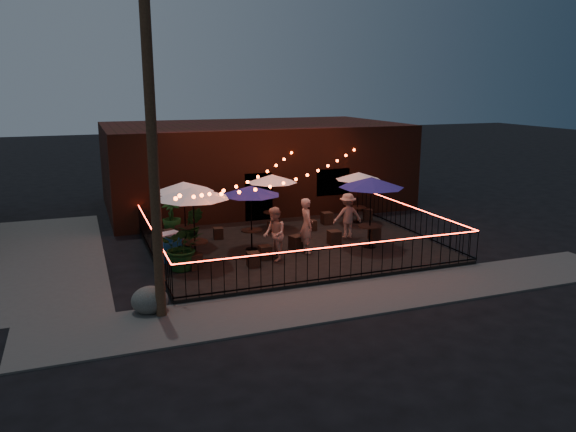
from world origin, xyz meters
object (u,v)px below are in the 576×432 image
object	(u,v)px
utility_pole	(153,163)
cafe_table_2	(251,191)
cafe_table_3	(272,179)
cafe_table_4	(371,183)
cafe_table_1	(184,187)
boulder	(150,300)
cafe_table_0	(193,194)
cafe_table_5	(359,177)
cooler	(169,247)

from	to	relation	value
utility_pole	cafe_table_2	bearing A→B (deg)	49.77
cafe_table_3	cafe_table_4	world-z (taller)	cafe_table_4
cafe_table_1	cafe_table_3	distance (m)	3.99
boulder	cafe_table_4	bearing A→B (deg)	20.18
utility_pole	cafe_table_0	distance (m)	4.09
cafe_table_2	cafe_table_5	world-z (taller)	cafe_table_2
cafe_table_2	cafe_table_3	xyz separation A→B (m)	(1.65, 2.53, -0.07)
cafe_table_1	boulder	xyz separation A→B (m)	(-1.96, -5.40, -1.95)
cafe_table_4	cafe_table_5	world-z (taller)	cafe_table_4
utility_pole	boulder	size ratio (longest dim) A/B	8.61
cafe_table_1	boulder	size ratio (longest dim) A/B	2.86
boulder	cafe_table_3	bearing A→B (deg)	49.60
cafe_table_0	cooler	distance (m)	2.14
cafe_table_2	cafe_table_3	distance (m)	3.02
cafe_table_2	cafe_table_3	bearing A→B (deg)	56.90
cafe_table_0	cafe_table_2	xyz separation A→B (m)	(2.23, 1.07, -0.26)
cafe_table_1	cafe_table_5	world-z (taller)	cafe_table_1
utility_pole	cafe_table_4	distance (m)	8.69
cafe_table_4	boulder	size ratio (longest dim) A/B	3.26
cafe_table_0	cafe_table_2	distance (m)	2.49
cafe_table_4	cafe_table_0	bearing A→B (deg)	178.77
cafe_table_0	cafe_table_3	xyz separation A→B (m)	(3.88, 3.61, -0.32)
cafe_table_0	cafe_table_1	xyz separation A→B (m)	(0.12, 2.28, -0.19)
cafe_table_3	boulder	size ratio (longest dim) A/B	2.76
cafe_table_5	cafe_table_0	bearing A→B (deg)	-156.36
boulder	cafe_table_5	bearing A→B (deg)	34.32
cooler	boulder	xyz separation A→B (m)	(-1.14, -3.90, -0.27)
cafe_table_0	cafe_table_4	size ratio (longest dim) A/B	0.94
cafe_table_0	cafe_table_4	distance (m)	6.28
utility_pole	cafe_table_5	world-z (taller)	utility_pole
cafe_table_1	cafe_table_4	bearing A→B (deg)	-21.42
cafe_table_3	cooler	world-z (taller)	cafe_table_3
cafe_table_3	cafe_table_1	bearing A→B (deg)	-160.64
cafe_table_0	cafe_table_1	world-z (taller)	cafe_table_0
cafe_table_2	cafe_table_0	bearing A→B (deg)	-154.33
cafe_table_3	cooler	bearing A→B (deg)	-148.37
utility_pole	cafe_table_1	bearing A→B (deg)	73.34
cafe_table_5	cooler	distance (m)	8.81
cafe_table_0	cafe_table_3	size ratio (longest dim) A/B	1.11
cafe_table_5	cafe_table_4	bearing A→B (deg)	-110.87
cafe_table_1	utility_pole	bearing A→B (deg)	-106.66
cafe_table_4	cafe_table_5	bearing A→B (deg)	69.13
cafe_table_5	boulder	world-z (taller)	cafe_table_5
utility_pole	cafe_table_1	world-z (taller)	utility_pole
cafe_table_1	cafe_table_4	world-z (taller)	cafe_table_4
cafe_table_5	cafe_table_2	bearing A→B (deg)	-157.22
cooler	cafe_table_1	bearing A→B (deg)	39.90
utility_pole	cafe_table_2	size ratio (longest dim) A/B	3.49
utility_pole	cafe_table_2	distance (m)	6.19
cooler	cafe_table_5	bearing A→B (deg)	-4.47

